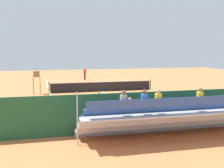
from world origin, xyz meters
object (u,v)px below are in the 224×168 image
tennis_player (85,72)px  tennis_ball_near (71,82)px  bleacher_stand (169,117)px  umpire_chair (37,80)px  tennis_net (102,86)px  line_judge (98,109)px  courtside_bench (192,113)px  tennis_racket (81,80)px  equipment_bag (157,123)px

tennis_player → tennis_ball_near: (2.03, 1.83, -0.98)m
bleacher_stand → umpire_chair: 16.42m
tennis_ball_near → tennis_player: bearing=-138.0°
tennis_net → tennis_ball_near: (2.00, -8.95, -0.47)m
umpire_chair → line_judge: (-3.16, 12.75, -0.30)m
bleacher_stand → umpire_chair: size_ratio=4.23×
bleacher_stand → courtside_bench: bearing=-138.5°
umpire_chair → tennis_racket: size_ratio=3.86×
equipment_bag → tennis_ball_near: (2.11, -22.35, -0.15)m
equipment_bag → line_judge: size_ratio=0.47×
courtside_bench → tennis_player: tennis_player is taller
tennis_player → tennis_racket: (0.55, 0.08, -1.00)m
tennis_racket → tennis_ball_near: tennis_ball_near is taller
courtside_bench → equipment_bag: courtside_bench is taller
courtside_bench → equipment_bag: bearing=3.4°
courtside_bench → tennis_racket: (2.79, -23.98, -0.54)m
tennis_net → bleacher_stand: 15.38m
line_judge → tennis_net: bearing=-103.3°
line_judge → courtside_bench: bearing=175.8°
tennis_racket → equipment_bag: bearing=91.5°
umpire_chair → courtside_bench: size_ratio=1.19×
equipment_bag → line_judge: 3.30m
tennis_ball_near → line_judge: size_ratio=0.03×
umpire_chair → tennis_net: bearing=-178.8°
umpire_chair → tennis_player: umpire_chair is taller
umpire_chair → line_judge: 13.14m
tennis_net → equipment_bag: 13.40m
tennis_net → tennis_racket: size_ratio=18.57×
tennis_racket → tennis_ball_near: bearing=49.7°
tennis_net → bleacher_stand: size_ratio=1.14×
tennis_racket → bleacher_stand: bearing=90.9°
tennis_player → tennis_ball_near: 2.91m
tennis_player → tennis_ball_near: size_ratio=29.18×
tennis_net → courtside_bench: size_ratio=5.72×
umpire_chair → tennis_ball_near: size_ratio=32.42×
equipment_bag → tennis_racket: size_ratio=1.62×
umpire_chair → equipment_bag: size_ratio=2.38×
umpire_chair → tennis_racket: umpire_chair is taller
line_judge → umpire_chair: bearing=-76.1°
courtside_bench → tennis_racket: size_ratio=3.25×
umpire_chair → line_judge: bearing=103.9°
tennis_net → tennis_player: 10.80m
equipment_bag → tennis_player: (0.07, -24.18, 0.84)m
bleacher_stand → line_judge: bleacher_stand is taller
courtside_bench → line_judge: size_ratio=0.93×
bleacher_stand → umpire_chair: (6.09, -15.24, 0.35)m
courtside_bench → tennis_racket: 24.14m
umpire_chair → courtside_bench: bearing=122.8°
equipment_bag → tennis_ball_near: bearing=-84.6°
tennis_net → umpire_chair: (6.20, 0.13, 0.81)m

